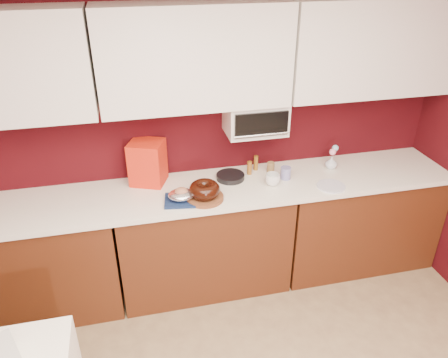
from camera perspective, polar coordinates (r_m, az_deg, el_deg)
wall_back at (r=3.41m, az=-3.98°, el=6.35°), size 4.00×0.02×2.50m
base_cabinet_left at (r=3.62m, az=-24.27°, el=-10.06°), size 1.31×0.58×0.86m
base_cabinet_center at (r=3.55m, az=-2.69°, el=-7.89°), size 1.31×0.58×0.86m
base_cabinet_right at (r=3.96m, az=16.71°, el=-4.96°), size 1.31×0.58×0.86m
countertop at (r=3.30m, az=-2.87°, el=-1.60°), size 4.00×0.62×0.04m
upper_cabinet_center at (r=3.07m, az=-3.83°, el=15.60°), size 1.31×0.33×0.70m
upper_cabinet_right at (r=3.54m, az=18.87°, el=15.94°), size 1.31×0.33×0.70m
toaster_oven at (r=3.33m, az=4.10°, el=8.08°), size 0.45×0.30×0.25m
toaster_oven_door at (r=3.19m, az=4.93°, el=7.09°), size 0.40×0.02×0.18m
toaster_oven_handle at (r=3.20m, az=4.96°, el=5.75°), size 0.42×0.02×0.02m
cake_base at (r=3.16m, az=-2.54°, el=-2.45°), size 0.29×0.29×0.03m
bundt_cake at (r=3.12m, az=-2.56°, el=-1.39°), size 0.29×0.29×0.09m
navy_towel at (r=3.14m, az=-5.55°, el=-2.78°), size 0.27×0.24×0.02m
foil_ham_nest at (r=3.12m, az=-5.59°, el=-2.06°), size 0.23×0.22×0.07m
roasted_ham at (r=3.11m, az=-5.61°, el=-1.67°), size 0.12×0.11×0.06m
pandoro_box at (r=3.35m, az=-9.94°, el=2.13°), size 0.31×0.30×0.34m
dark_pan at (r=3.42m, az=0.84°, el=0.32°), size 0.28×0.28×0.04m
coffee_mug at (r=3.34m, az=6.37°, el=0.08°), size 0.13×0.13×0.11m
blue_jar at (r=3.44m, az=8.05°, el=0.78°), size 0.10×0.10×0.10m
flower_vase at (r=3.67m, az=13.84°, el=2.19°), size 0.10×0.10×0.12m
flower_pink at (r=3.63m, az=14.00°, el=3.46°), size 0.05×0.05×0.05m
flower_blue at (r=3.65m, az=14.33°, el=3.94°), size 0.05×0.05×0.05m
china_plate at (r=3.41m, az=13.81°, el=-0.91°), size 0.26×0.26×0.01m
amber_bottle at (r=3.48m, az=3.35°, el=1.46°), size 0.05×0.05×0.11m
paper_cup at (r=3.52m, az=6.12°, el=1.50°), size 0.07×0.07×0.09m
amber_bottle_tall at (r=3.55m, az=4.18°, el=2.11°), size 0.04×0.04×0.12m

